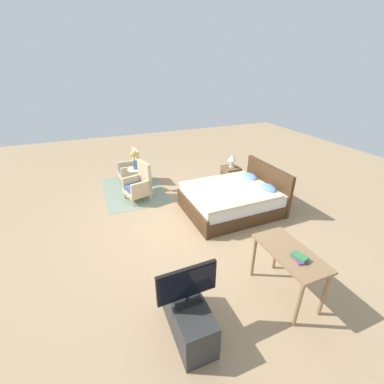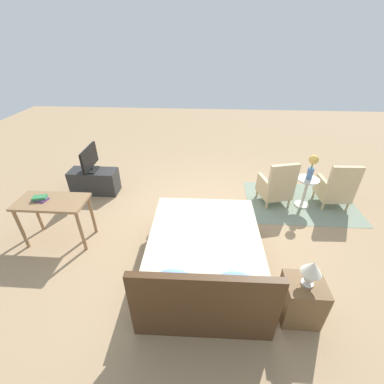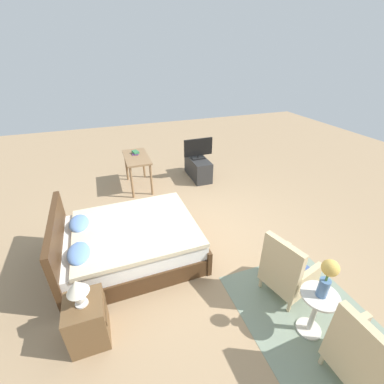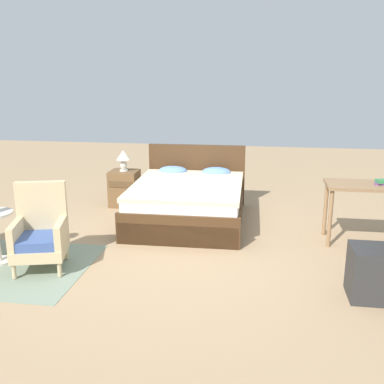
# 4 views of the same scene
# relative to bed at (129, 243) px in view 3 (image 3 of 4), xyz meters

# --- Properties ---
(ground_plane) EXTENTS (16.00, 16.00, 0.00)m
(ground_plane) POSITION_rel_bed_xyz_m (0.08, -1.15, -0.30)
(ground_plane) COLOR #A38460
(floor_rug) EXTENTS (2.10, 1.50, 0.01)m
(floor_rug) POSITION_rel_bed_xyz_m (-1.89, -1.88, -0.30)
(floor_rug) COLOR gray
(floor_rug) RESTS_ON ground_plane
(bed) EXTENTS (1.58, 2.00, 0.96)m
(bed) POSITION_rel_bed_xyz_m (0.00, 0.00, 0.00)
(bed) COLOR #472D19
(bed) RESTS_ON ground_plane
(armchair_by_window_left) EXTENTS (0.56, 0.56, 0.92)m
(armchair_by_window_left) POSITION_rel_bed_xyz_m (-2.45, -1.82, 0.08)
(armchair_by_window_left) COLOR #CCB284
(armchair_by_window_left) RESTS_ON floor_rug
(armchair_by_window_right) EXTENTS (0.66, 0.66, 0.92)m
(armchair_by_window_right) POSITION_rel_bed_xyz_m (-1.34, -1.82, 0.08)
(armchair_by_window_right) COLOR #CCB284
(armchair_by_window_right) RESTS_ON floor_rug
(side_table) EXTENTS (0.40, 0.40, 0.59)m
(side_table) POSITION_rel_bed_xyz_m (-1.89, -1.78, 0.07)
(side_table) COLOR beige
(side_table) RESTS_ON ground_plane
(flower_vase) EXTENTS (0.17, 0.17, 0.48)m
(flower_vase) POSITION_rel_bed_xyz_m (-1.89, -1.78, 0.59)
(flower_vase) COLOR #4C709E
(flower_vase) RESTS_ON side_table
(nightstand) EXTENTS (0.44, 0.41, 0.57)m
(nightstand) POSITION_rel_bed_xyz_m (-1.13, 0.59, -0.02)
(nightstand) COLOR brown
(nightstand) RESTS_ON ground_plane
(table_lamp) EXTENTS (0.22, 0.22, 0.33)m
(table_lamp) POSITION_rel_bed_xyz_m (-1.13, 0.59, 0.48)
(table_lamp) COLOR silver
(table_lamp) RESTS_ON nightstand
(tv_stand) EXTENTS (0.96, 0.40, 0.51)m
(tv_stand) POSITION_rel_bed_xyz_m (2.34, -2.01, -0.05)
(tv_stand) COLOR #2D2D2D
(tv_stand) RESTS_ON ground_plane
(tv_flatscreen) EXTENTS (0.21, 0.72, 0.49)m
(tv_flatscreen) POSITION_rel_bed_xyz_m (2.35, -2.01, 0.46)
(tv_flatscreen) COLOR black
(tv_flatscreen) RESTS_ON tv_stand
(vanity_desk) EXTENTS (1.04, 0.52, 0.76)m
(vanity_desk) POSITION_rel_bed_xyz_m (2.33, -0.53, 0.35)
(vanity_desk) COLOR #8E6B47
(vanity_desk) RESTS_ON ground_plane
(book_stack) EXTENTS (0.24, 0.18, 0.06)m
(book_stack) POSITION_rel_bed_xyz_m (2.49, -0.54, 0.49)
(book_stack) COLOR #66387A
(book_stack) RESTS_ON vanity_desk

